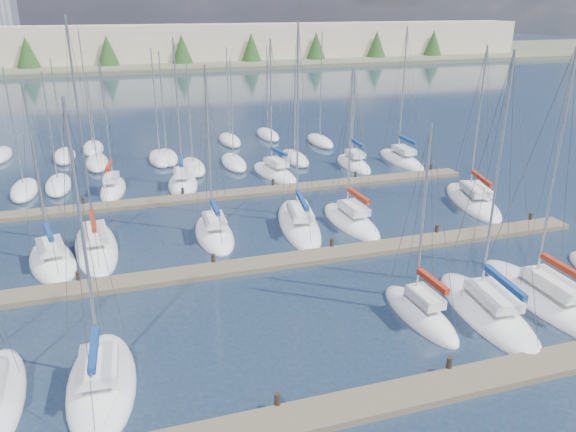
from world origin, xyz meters
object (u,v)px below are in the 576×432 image
object	(u,v)px
sailboat_i	(96,246)
sailboat_d	(420,314)
sailboat_f	(544,299)
sailboat_m	(473,201)
sailboat_h	(52,261)
sailboat_k	(299,224)
sailboat_e	(487,311)
sailboat_r	(401,160)
sailboat_p	(275,173)
sailboat_l	(351,221)
sailboat_n	(113,189)
sailboat_q	(354,164)
sailboat_c	(102,383)
sailboat_o	(183,184)
sailboat_j	(214,233)

from	to	relation	value
sailboat_i	sailboat_d	world-z (taller)	sailboat_i
sailboat_f	sailboat_m	size ratio (longest dim) A/B	1.10
sailboat_f	sailboat_h	world-z (taller)	sailboat_f
sailboat_h	sailboat_k	world-z (taller)	sailboat_k
sailboat_i	sailboat_h	bearing A→B (deg)	-152.60
sailboat_e	sailboat_r	distance (m)	30.58
sailboat_i	sailboat_m	world-z (taller)	sailboat_i
sailboat_k	sailboat_d	distance (m)	14.23
sailboat_f	sailboat_p	world-z (taller)	sailboat_f
sailboat_k	sailboat_m	bearing A→B (deg)	10.88
sailboat_p	sailboat_l	bearing A→B (deg)	-91.98
sailboat_n	sailboat_i	bearing A→B (deg)	-88.42
sailboat_i	sailboat_p	world-z (taller)	sailboat_i
sailboat_n	sailboat_e	distance (m)	33.28
sailboat_n	sailboat_r	distance (m)	28.92
sailboat_q	sailboat_c	xyz separation A→B (m)	(-24.68, -28.78, 0.00)
sailboat_k	sailboat_o	size ratio (longest dim) A/B	1.11
sailboat_d	sailboat_p	world-z (taller)	sailboat_p
sailboat_e	sailboat_o	world-z (taller)	sailboat_e
sailboat_k	sailboat_m	world-z (taller)	sailboat_k
sailboat_r	sailboat_h	bearing A→B (deg)	-154.12
sailboat_q	sailboat_r	world-z (taller)	sailboat_r
sailboat_h	sailboat_q	world-z (taller)	sailboat_h
sailboat_i	sailboat_p	bearing A→B (deg)	35.02
sailboat_e	sailboat_k	distance (m)	15.91
sailboat_k	sailboat_d	size ratio (longest dim) A/B	1.38
sailboat_m	sailboat_r	size ratio (longest dim) A/B	0.94
sailboat_m	sailboat_p	world-z (taller)	sailboat_p
sailboat_o	sailboat_c	bearing A→B (deg)	-97.29
sailboat_l	sailboat_m	world-z (taller)	sailboat_m
sailboat_m	sailboat_h	bearing A→B (deg)	-162.98
sailboat_c	sailboat_r	bearing A→B (deg)	46.80
sailboat_j	sailboat_c	distance (m)	16.93
sailboat_i	sailboat_d	distance (m)	21.77
sailboat_e	sailboat_c	distance (m)	19.62
sailboat_j	sailboat_m	xyz separation A→B (m)	(21.65, 0.34, -0.01)
sailboat_f	sailboat_c	world-z (taller)	sailboat_f
sailboat_l	sailboat_k	distance (m)	3.98
sailboat_m	sailboat_r	bearing A→B (deg)	101.24
sailboat_r	sailboat_p	distance (m)	13.95
sailboat_c	sailboat_h	bearing A→B (deg)	104.96
sailboat_p	sailboat_c	bearing A→B (deg)	-129.57
sailboat_r	sailboat_o	size ratio (longest dim) A/B	1.04
sailboat_r	sailboat_k	bearing A→B (deg)	-137.84
sailboat_j	sailboat_h	world-z (taller)	sailboat_j
sailboat_l	sailboat_m	xyz separation A→B (m)	(11.40, 1.06, -0.01)
sailboat_o	sailboat_r	bearing A→B (deg)	11.01
sailboat_f	sailboat_c	bearing A→B (deg)	-178.62
sailboat_e	sailboat_c	bearing A→B (deg)	-173.96
sailboat_n	sailboat_r	bearing A→B (deg)	10.10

